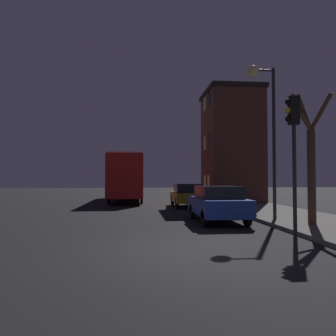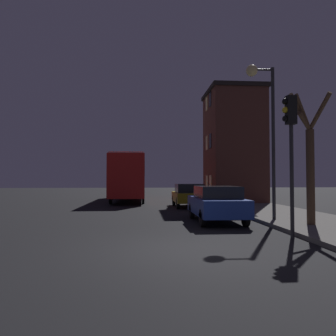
% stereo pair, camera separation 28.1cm
% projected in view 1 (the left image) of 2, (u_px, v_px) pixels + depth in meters
% --- Properties ---
extents(ground_plane, '(120.00, 120.00, 0.00)m').
position_uv_depth(ground_plane, '(184.00, 250.00, 8.42)').
color(ground_plane, black).
extents(brick_building, '(4.09, 4.97, 8.52)m').
position_uv_depth(brick_building, '(231.00, 145.00, 25.22)').
color(brick_building, brown).
rests_on(brick_building, sidewalk).
extents(streetlamp, '(1.21, 0.49, 6.48)m').
position_uv_depth(streetlamp, '(264.00, 107.00, 13.80)').
color(streetlamp, '#28282B').
rests_on(streetlamp, sidewalk).
extents(traffic_light, '(0.43, 0.24, 4.43)m').
position_uv_depth(traffic_light, '(293.00, 136.00, 10.25)').
color(traffic_light, '#28282B').
rests_on(traffic_light, ground).
extents(bare_tree, '(1.42, 1.56, 4.71)m').
position_uv_depth(bare_tree, '(310.00, 158.00, 12.12)').
color(bare_tree, '#473323').
rests_on(bare_tree, sidewalk).
extents(bus, '(2.56, 11.71, 3.71)m').
position_uv_depth(bus, '(127.00, 174.00, 27.70)').
color(bus, red).
rests_on(bus, ground).
extents(car_near_lane, '(1.85, 4.26, 1.52)m').
position_uv_depth(car_near_lane, '(217.00, 203.00, 13.85)').
color(car_near_lane, navy).
rests_on(car_near_lane, ground).
extents(car_mid_lane, '(1.88, 3.99, 1.51)m').
position_uv_depth(car_mid_lane, '(188.00, 195.00, 21.26)').
color(car_mid_lane, olive).
rests_on(car_mid_lane, ground).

